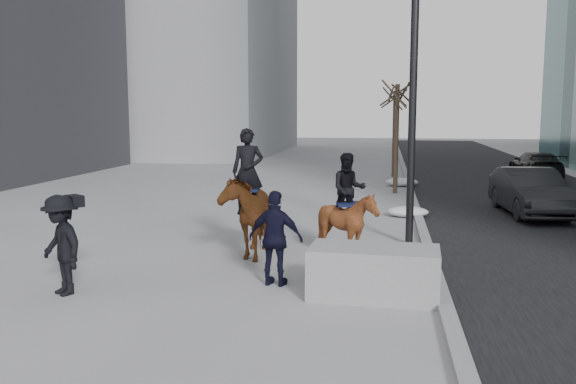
% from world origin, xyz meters
% --- Properties ---
extents(ground, '(120.00, 120.00, 0.00)m').
position_xyz_m(ground, '(0.00, 0.00, 0.00)').
color(ground, gray).
rests_on(ground, ground).
extents(road, '(8.00, 90.00, 0.01)m').
position_xyz_m(road, '(7.00, 10.00, 0.01)').
color(road, black).
rests_on(road, ground).
extents(curb, '(0.25, 90.00, 0.12)m').
position_xyz_m(curb, '(3.00, 10.00, 0.06)').
color(curb, gray).
rests_on(curb, ground).
extents(planter, '(2.25, 1.21, 0.88)m').
position_xyz_m(planter, '(1.84, -0.99, 0.44)').
color(planter, gray).
rests_on(planter, ground).
extents(car_near, '(1.83, 4.44, 1.43)m').
position_xyz_m(car_near, '(6.41, 8.17, 0.71)').
color(car_near, black).
rests_on(car_near, ground).
extents(car_far, '(1.85, 4.39, 1.27)m').
position_xyz_m(car_far, '(9.05, 18.96, 0.63)').
color(car_far, black).
rests_on(car_far, ground).
extents(tree_near, '(1.20, 1.20, 4.64)m').
position_xyz_m(tree_near, '(2.40, 12.56, 2.32)').
color(tree_near, '#352C1F').
rests_on(tree_near, ground).
extents(tree_far, '(1.20, 1.20, 4.56)m').
position_xyz_m(tree_far, '(2.40, 18.42, 2.28)').
color(tree_far, '#35291F').
rests_on(tree_far, ground).
extents(mounted_left, '(1.22, 2.27, 2.80)m').
position_xyz_m(mounted_left, '(-1.02, 1.77, 1.04)').
color(mounted_left, '#522010').
rests_on(mounted_left, ground).
extents(mounted_right, '(1.41, 1.53, 2.29)m').
position_xyz_m(mounted_right, '(1.22, 1.73, 0.92)').
color(mounted_right, '#4A1F0E').
rests_on(mounted_right, ground).
extents(feeder, '(1.09, 0.94, 1.75)m').
position_xyz_m(feeder, '(0.05, -0.54, 0.88)').
color(feeder, black).
rests_on(feeder, ground).
extents(camera_crew, '(1.30, 1.19, 1.75)m').
position_xyz_m(camera_crew, '(-3.53, -1.67, 0.89)').
color(camera_crew, black).
rests_on(camera_crew, ground).
extents(lamppost, '(0.25, 0.80, 9.09)m').
position_xyz_m(lamppost, '(2.60, 3.39, 4.99)').
color(lamppost, black).
rests_on(lamppost, ground).
extents(snow_piles, '(1.39, 8.39, 0.35)m').
position_xyz_m(snow_piles, '(2.70, 11.63, 0.17)').
color(snow_piles, silver).
rests_on(snow_piles, ground).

